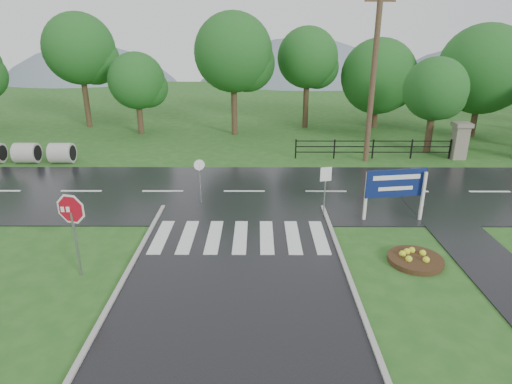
{
  "coord_description": "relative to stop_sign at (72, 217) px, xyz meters",
  "views": [
    {
      "loc": [
        0.66,
        -9.59,
        7.33
      ],
      "look_at": [
        0.59,
        6.0,
        1.5
      ],
      "focal_mm": 30.0,
      "sensor_mm": 36.0,
      "label": 1
    }
  ],
  "objects": [
    {
      "name": "fence_west",
      "position": [
        12.79,
        13.62,
        -1.3
      ],
      "size": [
        9.58,
        0.08,
        1.2
      ],
      "color": "black",
      "rests_on": "ground"
    },
    {
      "name": "main_road",
      "position": [
        5.04,
        7.62,
        -2.03
      ],
      "size": [
        90.0,
        8.0,
        0.04
      ],
      "primitive_type": "cube",
      "color": "black",
      "rests_on": "ground"
    },
    {
      "name": "walkway",
      "position": [
        13.54,
        1.62,
        -2.03
      ],
      "size": [
        2.2,
        11.0,
        0.04
      ],
      "primitive_type": "cube",
      "color": "black",
      "rests_on": "ground"
    },
    {
      "name": "stop_sign",
      "position": [
        0.0,
        0.0,
        0.0
      ],
      "size": [
        1.27,
        0.34,
        2.94
      ],
      "color": "#939399",
      "rests_on": "ground"
    },
    {
      "name": "crosswalk",
      "position": [
        5.04,
        2.62,
        -1.97
      ],
      "size": [
        6.5,
        2.8,
        0.02
      ],
      "color": "silver",
      "rests_on": "ground"
    },
    {
      "name": "pillar_west",
      "position": [
        18.04,
        13.62,
        -0.85
      ],
      "size": [
        1.0,
        1.0,
        2.24
      ],
      "color": "gray",
      "rests_on": "ground"
    },
    {
      "name": "reg_sign_round",
      "position": [
        3.12,
        6.09,
        -0.69
      ],
      "size": [
        0.47,
        0.18,
        2.1
      ],
      "color": "#939399",
      "rests_on": "ground"
    },
    {
      "name": "utility_pole_east",
      "position": [
        12.27,
        13.12,
        2.89
      ],
      "size": [
        1.72,
        0.32,
        9.68
      ],
      "color": "#473523",
      "rests_on": "ground"
    },
    {
      "name": "reg_sign_small",
      "position": [
        8.5,
        4.69,
        -0.49
      ],
      "size": [
        0.48,
        0.12,
        2.18
      ],
      "color": "#939399",
      "rests_on": "ground"
    },
    {
      "name": "treeline",
      "position": [
        6.04,
        21.62,
        -2.03
      ],
      "size": [
        83.2,
        5.2,
        10.0
      ],
      "color": "#19511C",
      "rests_on": "ground"
    },
    {
      "name": "estate_billboard",
      "position": [
        11.28,
        4.29,
        -0.51
      ],
      "size": [
        2.51,
        0.45,
        2.21
      ],
      "color": "silver",
      "rests_on": "ground"
    },
    {
      "name": "flower_bed",
      "position": [
        11.06,
        0.82,
        -1.89
      ],
      "size": [
        1.84,
        1.84,
        0.37
      ],
      "color": "#332111",
      "rests_on": "ground"
    },
    {
      "name": "ground",
      "position": [
        5.04,
        -2.38,
        -2.03
      ],
      "size": [
        120.0,
        120.0,
        0.0
      ],
      "primitive_type": "plane",
      "color": "#26581D",
      "rests_on": "ground"
    },
    {
      "name": "hills",
      "position": [
        8.53,
        62.62,
        -17.56
      ],
      "size": [
        102.0,
        48.0,
        48.0
      ],
      "color": "slate",
      "rests_on": "ground"
    },
    {
      "name": "entrance_tree_left",
      "position": [
        16.72,
        15.12,
        1.99
      ],
      "size": [
        3.89,
        3.89,
        6.0
      ],
      "color": "#3D2B1C",
      "rests_on": "ground"
    }
  ]
}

